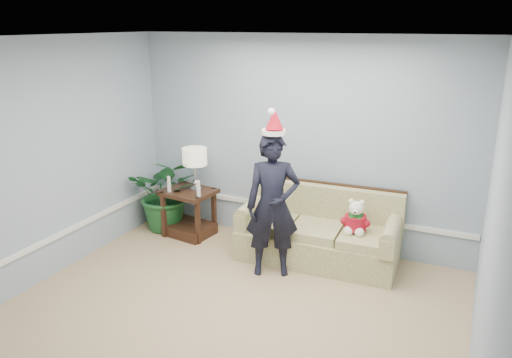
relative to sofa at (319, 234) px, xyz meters
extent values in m
cube|color=tan|center=(-0.43, -2.09, -0.33)|extent=(4.50, 5.00, 0.02)
cube|color=white|center=(-0.43, -2.09, 2.39)|extent=(4.50, 5.00, 0.02)
cube|color=#8D9FB4|center=(-0.43, 0.42, 1.03)|extent=(4.50, 0.02, 2.70)
cube|color=#8D9FB4|center=(-2.69, -2.09, 1.03)|extent=(0.02, 5.00, 2.70)
cube|color=#8D9FB4|center=(1.83, -2.09, 1.03)|extent=(0.02, 5.00, 2.70)
cube|color=white|center=(-0.43, 0.39, 0.13)|extent=(4.48, 0.03, 0.06)
cube|color=white|center=(-2.67, -2.09, 0.13)|extent=(0.03, 4.98, 0.06)
cube|color=brown|center=(0.00, -0.06, -0.14)|extent=(1.96, 0.91, 0.37)
cube|color=brown|center=(-0.60, -0.10, 0.10)|extent=(0.60, 0.68, 0.11)
cube|color=brown|center=(0.00, -0.10, 0.10)|extent=(0.60, 0.68, 0.11)
cube|color=brown|center=(0.60, -0.10, 0.10)|extent=(0.60, 0.68, 0.11)
cube|color=brown|center=(0.00, 0.26, 0.30)|extent=(1.93, 0.26, 0.51)
cube|color=black|center=(0.00, 0.32, 0.56)|extent=(1.92, 0.14, 0.05)
cube|color=brown|center=(-0.88, -0.06, 0.16)|extent=(0.20, 0.83, 0.22)
cube|color=brown|center=(0.88, -0.06, 0.16)|extent=(0.20, 0.83, 0.22)
cube|color=#3A1F15|center=(-1.85, -0.04, 0.30)|extent=(0.74, 0.65, 0.05)
cube|color=#3A1F15|center=(-1.85, -0.04, -0.24)|extent=(0.67, 0.58, 0.15)
cube|color=#3A1F15|center=(-2.12, -0.26, 0.00)|extent=(0.06, 0.06, 0.65)
cube|color=#3A1F15|center=(-1.58, -0.26, 0.00)|extent=(0.06, 0.06, 0.65)
cube|color=#3A1F15|center=(-2.12, 0.17, 0.00)|extent=(0.06, 0.06, 0.65)
cube|color=#3A1F15|center=(-1.58, 0.17, 0.00)|extent=(0.06, 0.06, 0.65)
cylinder|color=silver|center=(-1.76, 0.00, 0.34)|extent=(0.15, 0.15, 0.03)
sphere|color=silver|center=(-1.76, 0.00, 0.43)|extent=(0.09, 0.09, 0.09)
cylinder|color=silver|center=(-1.76, 0.00, 0.57)|extent=(0.02, 0.02, 0.33)
cylinder|color=beige|center=(-1.76, 0.00, 0.80)|extent=(0.33, 0.33, 0.23)
cylinder|color=silver|center=(-2.05, -0.20, 0.39)|extent=(0.05, 0.05, 0.12)
cylinder|color=white|center=(-2.05, -0.20, 0.49)|extent=(0.05, 0.05, 0.10)
cylinder|color=silver|center=(-1.59, -0.20, 0.39)|extent=(0.05, 0.05, 0.12)
cylinder|color=white|center=(-1.59, -0.20, 0.49)|extent=(0.05, 0.05, 0.10)
imported|color=#195224|center=(-2.24, 0.02, 0.21)|extent=(1.21, 1.14, 1.07)
imported|color=black|center=(-0.38, -0.58, 0.52)|extent=(0.72, 0.62, 1.67)
cylinder|color=white|center=(-0.38, -0.58, 1.37)|extent=(0.33, 0.33, 0.05)
cone|color=#AA1221|center=(-0.38, -0.55, 1.50)|extent=(0.30, 0.34, 0.30)
sphere|color=white|center=(-0.38, -0.64, 1.60)|extent=(0.08, 0.08, 0.08)
sphere|color=white|center=(0.46, -0.09, 0.28)|extent=(0.24, 0.24, 0.24)
cylinder|color=#AA1221|center=(0.46, -0.09, 0.28)|extent=(0.28, 0.28, 0.17)
cylinder|color=#175E1E|center=(0.46, -0.09, 0.37)|extent=(0.19, 0.19, 0.03)
sphere|color=white|center=(0.40, -0.20, 0.20)|extent=(0.11, 0.11, 0.11)
sphere|color=white|center=(0.53, -0.20, 0.20)|extent=(0.11, 0.11, 0.11)
sphere|color=white|center=(0.46, -0.10, 0.45)|extent=(0.17, 0.17, 0.17)
sphere|color=black|center=(0.46, -0.20, 0.44)|extent=(0.02, 0.02, 0.02)
sphere|color=white|center=(0.40, -0.09, 0.53)|extent=(0.07, 0.07, 0.07)
sphere|color=white|center=(0.52, -0.09, 0.53)|extent=(0.07, 0.07, 0.07)
camera|label=1|loc=(1.66, -5.47, 2.51)|focal=35.00mm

